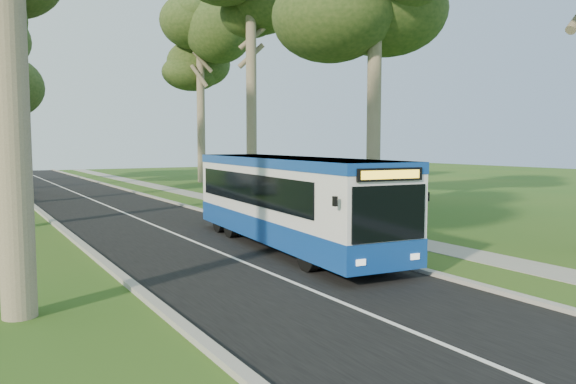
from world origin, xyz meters
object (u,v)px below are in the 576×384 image
Objects in this scene: bus_stop_sign at (325,190)px; litter_bin at (242,207)px; bus_shelter at (312,182)px; bus at (288,201)px.

bus_stop_sign is 3.05× the size of litter_bin.
bus_shelter is at bearing -61.49° from litter_bin.
bus_shelter is at bearing 54.14° from bus.
bus_shelter is (3.74, 4.33, 0.21)m from bus.
bus_shelter is 3.55× the size of litter_bin.
litter_bin is at bearing 77.82° from bus_stop_sign.
bus is 4.04× the size of bus_stop_sign.
bus_stop_sign is 6.79m from litter_bin.
bus is 7.86m from litter_bin.
bus_stop_sign is at bearing -94.95° from bus_shelter.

